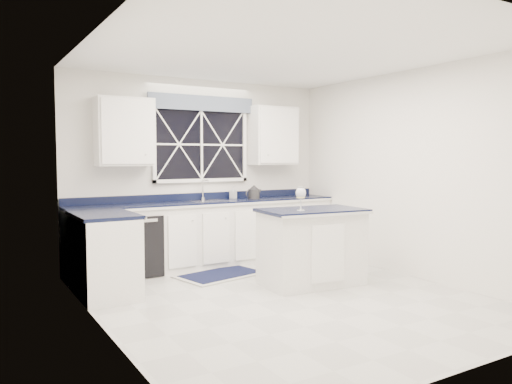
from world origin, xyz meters
TOP-DOWN VIEW (x-y plane):
  - ground at (0.00, 0.00)m, footprint 4.50×4.50m
  - back_wall at (0.00, 2.25)m, footprint 4.00×0.10m
  - base_cabinets at (-0.33, 1.78)m, footprint 3.99×1.60m
  - countertop at (0.00, 1.95)m, footprint 3.98×0.64m
  - dishwasher at (-1.10, 1.95)m, footprint 0.60×0.58m
  - window at (0.00, 2.20)m, footprint 1.65×0.09m
  - upper_cabinets at (0.00, 2.08)m, footprint 3.10×0.34m
  - faucet at (0.00, 2.14)m, footprint 0.05×0.20m
  - island at (0.62, 0.35)m, footprint 1.32×0.87m
  - rug at (-0.13, 1.33)m, footprint 1.25×0.91m
  - kettle at (0.73, 1.93)m, footprint 0.29×0.20m
  - wine_glass at (0.38, 0.25)m, footprint 0.12×0.12m
  - soap_bottle at (0.50, 2.15)m, footprint 0.11×0.11m

SIDE VIEW (x-z plane):
  - ground at x=0.00m, z-range 0.00..0.00m
  - rug at x=-0.13m, z-range 0.00..0.02m
  - dishwasher at x=-1.10m, z-range 0.00..0.82m
  - base_cabinets at x=-0.33m, z-range 0.00..0.90m
  - island at x=0.62m, z-range 0.00..0.94m
  - countertop at x=0.00m, z-range 0.90..0.94m
  - soap_bottle at x=0.50m, z-range 0.94..1.12m
  - kettle at x=0.73m, z-range 0.93..1.14m
  - faucet at x=0.00m, z-range 0.95..1.25m
  - wine_glass at x=0.38m, z-range 0.99..1.28m
  - back_wall at x=0.00m, z-range 0.00..2.70m
  - window at x=0.00m, z-range 1.20..2.46m
  - upper_cabinets at x=0.00m, z-range 1.45..2.35m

